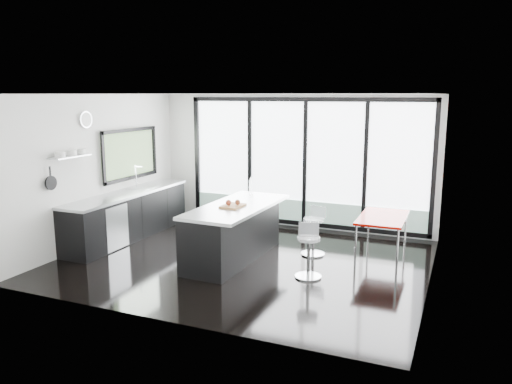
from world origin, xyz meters
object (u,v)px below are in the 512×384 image
at_px(bar_stool_near, 308,257).
at_px(red_table, 382,236).
at_px(island, 233,231).
at_px(bar_stool_far, 313,237).

height_order(bar_stool_near, red_table, red_table).
xyz_separation_m(bar_stool_near, red_table, (0.87, 1.49, 0.04)).
bearing_deg(red_table, island, -154.13).
distance_m(island, red_table, 2.60).
bearing_deg(bar_stool_near, bar_stool_far, 84.25).
xyz_separation_m(bar_stool_far, red_table, (1.13, 0.39, 0.03)).
height_order(bar_stool_near, bar_stool_far, bar_stool_far).
xyz_separation_m(island, bar_stool_near, (1.46, -0.36, -0.16)).
relative_size(island, bar_stool_far, 3.58).
bearing_deg(bar_stool_near, island, 147.46).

